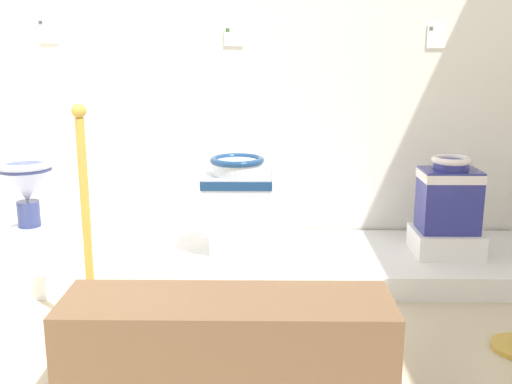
{
  "coord_description": "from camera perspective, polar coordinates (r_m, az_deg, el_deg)",
  "views": [
    {
      "loc": [
        2.16,
        -0.88,
        1.27
      ],
      "look_at": [
        2.11,
        2.47,
        0.48
      ],
      "focal_mm": 42.71,
      "sensor_mm": 36.0,
      "label": 1
    }
  ],
  "objects": [
    {
      "name": "stanchion_post_near_left",
      "position": [
        2.85,
        -15.36,
        -6.68
      ],
      "size": [
        0.25,
        0.25,
        1.04
      ],
      "color": "gold",
      "rests_on": "ground_plane"
    },
    {
      "name": "museum_bench",
      "position": [
        2.29,
        -2.69,
        -14.57
      ],
      "size": [
        1.19,
        0.36,
        0.4
      ],
      "primitive_type": "cube",
      "color": "brown",
      "rests_on": "ground_plane"
    },
    {
      "name": "antique_toilet_broad_patterned",
      "position": [
        3.48,
        -1.77,
        -0.09
      ],
      "size": [
        0.4,
        0.31,
        0.42
      ],
      "color": "silver",
      "rests_on": "plinth_block_broad_patterned"
    },
    {
      "name": "antique_toilet_tall_cobalt",
      "position": [
        3.68,
        -20.72,
        0.66
      ],
      "size": [
        0.32,
        0.32,
        0.42
      ],
      "color": "#A9AFD1",
      "rests_on": "plinth_block_tall_cobalt"
    },
    {
      "name": "plinth_block_broad_patterned",
      "position": [
        3.55,
        -1.73,
        -4.44
      ],
      "size": [
        0.3,
        0.29,
        0.12
      ],
      "primitive_type": "cube",
      "color": "white",
      "rests_on": "display_platform"
    },
    {
      "name": "antique_toilet_leftmost",
      "position": [
        3.57,
        17.63,
        -0.12
      ],
      "size": [
        0.32,
        0.25,
        0.42
      ],
      "color": "navy",
      "rests_on": "plinth_block_leftmost"
    },
    {
      "name": "info_placard_third",
      "position": [
        3.92,
        16.54,
        13.85
      ],
      "size": [
        0.11,
        0.01,
        0.14
      ],
      "color": "white"
    },
    {
      "name": "info_placard_second",
      "position": [
        3.79,
        -2.11,
        14.4
      ],
      "size": [
        0.12,
        0.01,
        0.12
      ],
      "color": "white"
    },
    {
      "name": "display_platform",
      "position": [
        3.56,
        -1.39,
        -6.52
      ],
      "size": [
        3.57,
        0.85,
        0.13
      ],
      "primitive_type": "cube",
      "color": "white",
      "rests_on": "ground_plane"
    },
    {
      "name": "info_placard_first",
      "position": [
        4.01,
        -18.95,
        14.14
      ],
      "size": [
        0.12,
        0.01,
        0.15
      ],
      "color": "white"
    },
    {
      "name": "plinth_block_tall_cobalt",
      "position": [
        3.77,
        -20.3,
        -4.38
      ],
      "size": [
        0.32,
        0.29,
        0.11
      ],
      "primitive_type": "cube",
      "color": "white",
      "rests_on": "display_platform"
    },
    {
      "name": "plinth_block_leftmost",
      "position": [
        3.64,
        17.31,
        -4.48
      ],
      "size": [
        0.37,
        0.32,
        0.14
      ],
      "primitive_type": "cube",
      "color": "white",
      "rests_on": "display_platform"
    }
  ]
}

